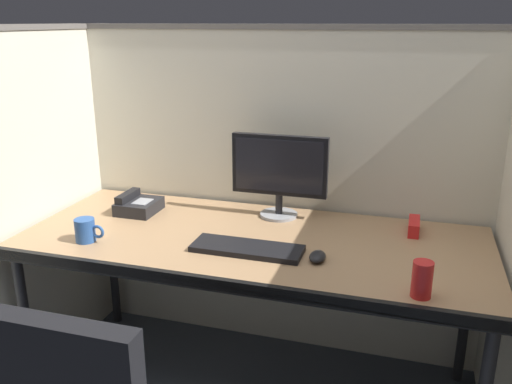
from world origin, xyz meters
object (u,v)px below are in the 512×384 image
Objects in this scene: soda_can at (422,279)px; monitor_center at (279,170)px; keyboard_main at (247,248)px; red_stapler at (414,226)px; desk at (252,250)px; coffee_mug at (86,230)px; computer_mouse at (318,257)px; desk_phone at (138,205)px.

monitor_center is at bearing 136.61° from soda_can.
keyboard_main is 0.72m from red_stapler.
monitor_center is 3.52× the size of soda_can.
keyboard_main is at bearing -80.63° from desk.
monitor_center is 3.41× the size of coffee_mug.
computer_mouse is at bearing -58.61° from monitor_center.
monitor_center reaches higher than soda_can.
soda_can is at bearing -43.39° from monitor_center.
soda_can is at bearing -3.79° from coffee_mug.
desk_phone reaches higher than computer_mouse.
red_stapler is (0.34, 0.39, 0.01)m from computer_mouse.
soda_can is (0.62, -0.59, -0.15)m from monitor_center.
keyboard_main is (0.02, -0.12, 0.06)m from desk.
keyboard_main is at bearing -92.91° from monitor_center.
computer_mouse is at bearing -24.24° from desk.
coffee_mug is (-1.26, -0.47, 0.02)m from red_stapler.
soda_can reaches higher than computer_mouse.
red_stapler reaches higher than keyboard_main.
monitor_center is 0.53m from computer_mouse.
desk is at bearing 155.76° from computer_mouse.
monitor_center is at bearing 177.36° from red_stapler.
coffee_mug is (-0.03, -0.37, 0.01)m from desk_phone.
coffee_mug is (-1.29, 0.09, -0.01)m from soda_can.
monitor_center is 2.26× the size of desk_phone.
red_stapler is (0.63, 0.26, 0.08)m from desk.
monitor_center reaches higher than desk_phone.
soda_can is (0.37, -0.17, 0.04)m from computer_mouse.
red_stapler is at bearing 4.91° from desk_phone.
monitor_center reaches higher than coffee_mug.
desk is 0.62m from desk_phone.
desk_phone is (-0.89, 0.28, 0.02)m from computer_mouse.
desk_phone is at bearing 165.81° from desk.
red_stapler is 1.19× the size of coffee_mug.
soda_can reaches higher than coffee_mug.
coffee_mug reaches higher than desk.
desk is 4.42× the size of monitor_center.
computer_mouse is at bearing -130.69° from red_stapler.
coffee_mug is (-0.67, -0.50, -0.17)m from monitor_center.
desk is at bearing 99.37° from keyboard_main.
computer_mouse reaches higher than desk.
soda_can is (0.66, -0.30, 0.11)m from desk.
keyboard_main is 4.48× the size of computer_mouse.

